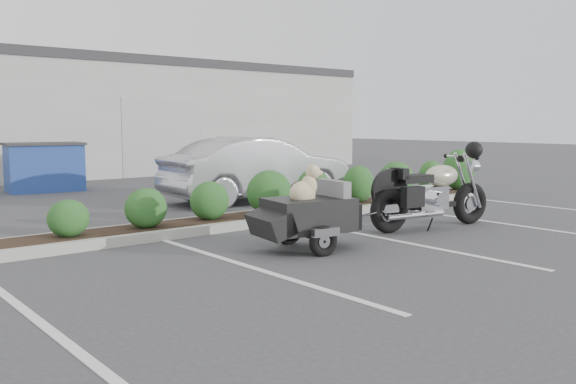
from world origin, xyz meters
TOP-DOWN VIEW (x-y plane):
  - ground at (0.00, 0.00)m, footprint 90.00×90.00m
  - planter_kerb at (1.00, 2.20)m, footprint 12.00×1.00m
  - motorcycle at (2.54, -0.18)m, footprint 2.57×1.02m
  - pet_trailer at (-0.25, -0.15)m, footprint 2.08×1.18m
  - sedan at (2.51, 4.71)m, footprint 4.51×1.76m
  - dumpster at (-0.65, 9.86)m, footprint 2.08×1.55m

SIDE VIEW (x-z plane):
  - ground at x=0.00m, z-range 0.00..0.00m
  - planter_kerb at x=1.00m, z-range 0.00..0.15m
  - pet_trailer at x=-0.25m, z-range -0.10..1.13m
  - motorcycle at x=2.54m, z-range -0.15..1.33m
  - dumpster at x=-0.65m, z-range 0.01..1.28m
  - sedan at x=2.51m, z-range 0.00..1.46m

